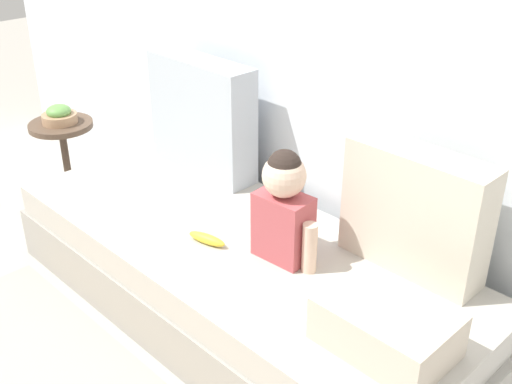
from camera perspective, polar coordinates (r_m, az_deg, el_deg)
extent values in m
plane|color=#B2ADA3|center=(2.75, -1.58, -10.81)|extent=(12.00, 12.00, 0.00)
cube|color=#9C978F|center=(2.68, -1.62, -8.81)|extent=(2.13, 0.85, 0.24)
cube|color=#B7B2A8|center=(2.57, -1.67, -5.47)|extent=(2.06, 0.82, 0.13)
cube|color=#B2BCC6|center=(3.00, -4.87, 6.82)|extent=(0.59, 0.16, 0.55)
cube|color=beige|center=(2.32, 14.13, -1.74)|extent=(0.54, 0.16, 0.46)
cube|color=#B24C51|center=(2.36, 2.45, -3.14)|extent=(0.22, 0.15, 0.26)
sphere|color=beige|center=(2.26, 2.56, 1.48)|extent=(0.16, 0.16, 0.16)
sphere|color=#2D231E|center=(2.24, 2.58, 2.31)|extent=(0.13, 0.13, 0.13)
cylinder|color=beige|center=(2.45, 0.18, -2.66)|extent=(0.06, 0.06, 0.20)
cylinder|color=beige|center=(2.30, 4.84, -5.04)|extent=(0.06, 0.06, 0.20)
ellipsoid|color=yellow|center=(2.50, -4.45, -4.23)|extent=(0.18, 0.08, 0.04)
cube|color=beige|center=(2.01, 11.66, -11.85)|extent=(0.40, 0.28, 0.15)
cylinder|color=brown|center=(3.59, -17.20, 5.78)|extent=(0.34, 0.34, 0.03)
cylinder|color=#453528|center=(3.68, -16.70, 2.47)|extent=(0.04, 0.04, 0.43)
cylinder|color=#453528|center=(3.76, -16.29, -0.34)|extent=(0.19, 0.19, 0.02)
cylinder|color=tan|center=(3.58, -17.29, 6.37)|extent=(0.19, 0.19, 0.05)
ellipsoid|color=#669E4C|center=(3.56, -17.38, 6.97)|extent=(0.13, 0.13, 0.07)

